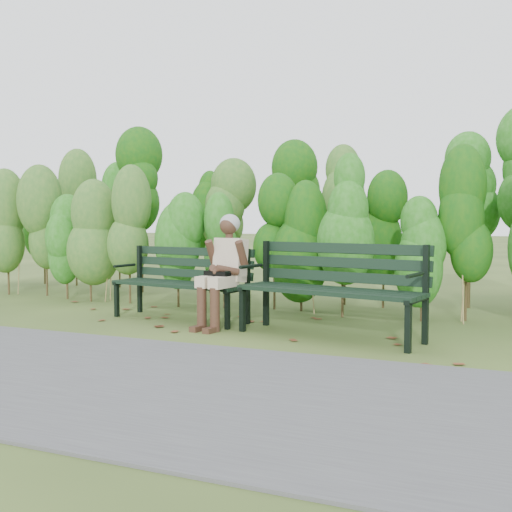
% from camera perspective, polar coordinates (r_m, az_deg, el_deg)
% --- Properties ---
extents(ground, '(80.00, 80.00, 0.00)m').
position_cam_1_polar(ground, '(6.36, -1.22, -6.93)').
color(ground, '#35471E').
extents(footpath, '(60.00, 2.50, 0.01)m').
position_cam_1_polar(footpath, '(4.48, -12.84, -11.40)').
color(footpath, '#474749').
rests_on(footpath, ground).
extents(hedge_band, '(11.04, 1.67, 2.42)m').
position_cam_1_polar(hedge_band, '(8.00, 4.16, 4.24)').
color(hedge_band, '#47381E').
rests_on(hedge_band, ground).
extents(leaf_litter, '(5.17, 1.80, 0.01)m').
position_cam_1_polar(leaf_litter, '(6.13, 2.57, -7.31)').
color(leaf_litter, brown).
rests_on(leaf_litter, ground).
extents(bench_left, '(1.73, 0.80, 0.83)m').
position_cam_1_polar(bench_left, '(6.96, -6.83, -2.00)').
color(bench_left, black).
rests_on(bench_left, ground).
extents(bench_right, '(1.93, 0.97, 0.92)m').
position_cam_1_polar(bench_right, '(5.94, 7.41, -2.41)').
color(bench_right, black).
rests_on(bench_right, ground).
extents(seated_woman, '(0.50, 0.73, 1.21)m').
position_cam_1_polar(seated_woman, '(6.41, -3.09, -0.71)').
color(seated_woman, beige).
rests_on(seated_woman, ground).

